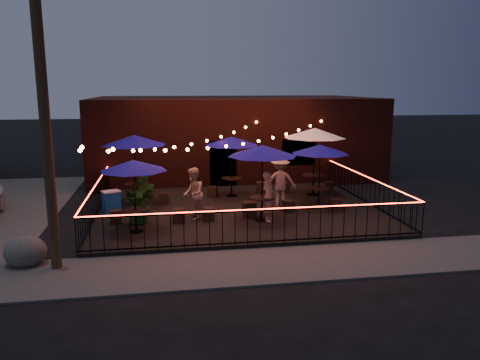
# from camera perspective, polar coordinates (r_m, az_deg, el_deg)

# --- Properties ---
(ground) EXTENTS (110.00, 110.00, 0.00)m
(ground) POSITION_cam_1_polar(r_m,az_deg,el_deg) (15.36, 0.89, -5.93)
(ground) COLOR black
(ground) RESTS_ON ground
(patio) EXTENTS (10.00, 8.00, 0.15)m
(patio) POSITION_cam_1_polar(r_m,az_deg,el_deg) (17.24, -0.31, -3.74)
(patio) COLOR black
(patio) RESTS_ON ground
(sidewalk) EXTENTS (18.00, 2.50, 0.05)m
(sidewalk) POSITION_cam_1_polar(r_m,az_deg,el_deg) (12.35, 3.64, -10.24)
(sidewalk) COLOR #3F3D3A
(sidewalk) RESTS_ON ground
(brick_building) EXTENTS (14.00, 8.00, 4.00)m
(brick_building) POSITION_cam_1_polar(r_m,az_deg,el_deg) (24.82, -0.97, 5.44)
(brick_building) COLOR #34130E
(brick_building) RESTS_ON ground
(utility_pole) EXTENTS (0.26, 0.26, 8.00)m
(utility_pole) POSITION_cam_1_polar(r_m,az_deg,el_deg) (12.16, -22.77, 7.81)
(utility_pole) COLOR #3B2818
(utility_pole) RESTS_ON ground
(fence_front) EXTENTS (10.00, 0.04, 1.04)m
(fence_front) POSITION_cam_1_polar(r_m,az_deg,el_deg) (13.29, 2.45, -5.73)
(fence_front) COLOR black
(fence_front) RESTS_ON patio
(fence_left) EXTENTS (0.04, 8.00, 1.04)m
(fence_left) POSITION_cam_1_polar(r_m,az_deg,el_deg) (17.05, -17.15, -2.39)
(fence_left) COLOR black
(fence_left) RESTS_ON patio
(fence_right) EXTENTS (0.04, 8.00, 1.04)m
(fence_right) POSITION_cam_1_polar(r_m,az_deg,el_deg) (18.54, 15.14, -1.19)
(fence_right) COLOR black
(fence_right) RESTS_ON patio
(festoon_lights) EXTENTS (10.02, 8.72, 1.32)m
(festoon_lights) POSITION_cam_1_polar(r_m,az_deg,el_deg) (16.34, -3.65, 4.14)
(festoon_lights) COLOR orange
(festoon_lights) RESTS_ON ground
(cafe_table_0) EXTENTS (2.40, 2.40, 2.25)m
(cafe_table_0) POSITION_cam_1_polar(r_m,az_deg,el_deg) (14.41, -12.86, 1.62)
(cafe_table_0) COLOR black
(cafe_table_0) RESTS_ON patio
(cafe_table_1) EXTENTS (2.87, 2.87, 2.65)m
(cafe_table_1) POSITION_cam_1_polar(r_m,az_deg,el_deg) (17.82, -12.78, 4.64)
(cafe_table_1) COLOR black
(cafe_table_1) RESTS_ON patio
(cafe_table_2) EXTENTS (2.32, 2.32, 2.54)m
(cafe_table_2) POSITION_cam_1_polar(r_m,az_deg,el_deg) (15.28, 2.76, 3.46)
(cafe_table_2) COLOR black
(cafe_table_2) RESTS_ON patio
(cafe_table_3) EXTENTS (2.53, 2.53, 2.44)m
(cafe_table_3) POSITION_cam_1_polar(r_m,az_deg,el_deg) (18.77, -1.05, 4.66)
(cafe_table_3) COLOR black
(cafe_table_3) RESTS_ON patio
(cafe_table_4) EXTENTS (2.57, 2.57, 2.33)m
(cafe_table_4) POSITION_cam_1_polar(r_m,az_deg,el_deg) (17.35, 9.75, 3.61)
(cafe_table_4) COLOR black
(cafe_table_4) RESTS_ON patio
(cafe_table_5) EXTENTS (3.15, 3.15, 2.76)m
(cafe_table_5) POSITION_cam_1_polar(r_m,az_deg,el_deg) (19.18, 9.10, 5.56)
(cafe_table_5) COLOR black
(cafe_table_5) RESTS_ON patio
(bistro_chair_0) EXTENTS (0.39, 0.39, 0.44)m
(bistro_chair_0) POSITION_cam_1_polar(r_m,az_deg,el_deg) (15.87, -14.90, -4.37)
(bistro_chair_0) COLOR black
(bistro_chair_0) RESTS_ON patio
(bistro_chair_1) EXTENTS (0.43, 0.43, 0.46)m
(bistro_chair_1) POSITION_cam_1_polar(r_m,az_deg,el_deg) (15.57, -7.48, -4.33)
(bistro_chair_1) COLOR black
(bistro_chair_1) RESTS_ON patio
(bistro_chair_2) EXTENTS (0.45, 0.45, 0.42)m
(bistro_chair_2) POSITION_cam_1_polar(r_m,az_deg,el_deg) (18.72, -13.05, -1.92)
(bistro_chair_2) COLOR black
(bistro_chair_2) RESTS_ON patio
(bistro_chair_3) EXTENTS (0.38, 0.38, 0.42)m
(bistro_chair_3) POSITION_cam_1_polar(r_m,az_deg,el_deg) (18.13, -9.23, -2.19)
(bistro_chair_3) COLOR black
(bistro_chair_3) RESTS_ON patio
(bistro_chair_4) EXTENTS (0.39, 0.39, 0.44)m
(bistro_chair_4) POSITION_cam_1_polar(r_m,az_deg,el_deg) (15.69, -3.88, -4.19)
(bistro_chair_4) COLOR black
(bistro_chair_4) RESTS_ON patio
(bistro_chair_5) EXTENTS (0.44, 0.44, 0.52)m
(bistro_chair_5) POSITION_cam_1_polar(r_m,az_deg,el_deg) (16.13, 1.14, -3.58)
(bistro_chair_5) COLOR black
(bistro_chair_5) RESTS_ON patio
(bistro_chair_6) EXTENTS (0.45, 0.45, 0.42)m
(bistro_chair_6) POSITION_cam_1_polar(r_m,az_deg,el_deg) (19.03, -3.36, -1.43)
(bistro_chair_6) COLOR black
(bistro_chair_6) RESTS_ON patio
(bistro_chair_7) EXTENTS (0.46, 0.46, 0.48)m
(bistro_chair_7) POSITION_cam_1_polar(r_m,az_deg,el_deg) (19.59, 2.65, -0.95)
(bistro_chair_7) COLOR black
(bistro_chair_7) RESTS_ON patio
(bistro_chair_8) EXTENTS (0.46, 0.46, 0.42)m
(bistro_chair_8) POSITION_cam_1_polar(r_m,az_deg,el_deg) (16.79, 5.95, -3.20)
(bistro_chair_8) COLOR black
(bistro_chair_8) RESTS_ON patio
(bistro_chair_9) EXTENTS (0.48, 0.48, 0.45)m
(bistro_chair_9) POSITION_cam_1_polar(r_m,az_deg,el_deg) (17.18, 11.62, -3.00)
(bistro_chair_9) COLOR black
(bistro_chair_9) RESTS_ON patio
(bistro_chair_10) EXTENTS (0.42, 0.42, 0.43)m
(bistro_chair_10) POSITION_cam_1_polar(r_m,az_deg,el_deg) (19.85, 5.39, -0.90)
(bistro_chair_10) COLOR black
(bistro_chair_10) RESTS_ON patio
(bistro_chair_11) EXTENTS (0.44, 0.44, 0.42)m
(bistro_chair_11) POSITION_cam_1_polar(r_m,az_deg,el_deg) (20.25, 10.86, -0.83)
(bistro_chair_11) COLOR black
(bistro_chair_11) RESTS_ON patio
(patron_a) EXTENTS (0.50, 0.67, 1.68)m
(patron_a) POSITION_cam_1_polar(r_m,az_deg,el_deg) (15.52, 3.48, -1.99)
(patron_a) COLOR #E1AB97
(patron_a) RESTS_ON patio
(patron_b) EXTENTS (0.69, 0.87, 1.75)m
(patron_b) POSITION_cam_1_polar(r_m,az_deg,el_deg) (15.77, -5.70, -1.66)
(patron_b) COLOR tan
(patron_b) RESTS_ON patio
(patron_c) EXTENTS (1.32, 0.89, 1.90)m
(patron_c) POSITION_cam_1_polar(r_m,az_deg,el_deg) (17.38, 4.92, -0.17)
(patron_c) COLOR #DFAD8D
(patron_c) RESTS_ON patio
(potted_shrub_a) EXTENTS (1.17, 1.03, 1.23)m
(potted_shrub_a) POSITION_cam_1_polar(r_m,az_deg,el_deg) (15.61, -12.09, -3.00)
(potted_shrub_a) COLOR #173F0C
(potted_shrub_a) RESTS_ON patio
(potted_shrub_b) EXTENTS (0.98, 0.88, 1.48)m
(potted_shrub_b) POSITION_cam_1_polar(r_m,az_deg,el_deg) (17.63, -12.09, -0.93)
(potted_shrub_b) COLOR #1C3B10
(potted_shrub_b) RESTS_ON patio
(potted_shrub_c) EXTENTS (0.94, 0.94, 1.27)m
(potted_shrub_c) POSITION_cam_1_polar(r_m,az_deg,el_deg) (19.11, -11.47, -0.27)
(potted_shrub_c) COLOR #1B4110
(potted_shrub_c) RESTS_ON patio
(cooler) EXTENTS (0.73, 0.65, 0.80)m
(cooler) POSITION_cam_1_polar(r_m,az_deg,el_deg) (17.19, -15.40, -2.55)
(cooler) COLOR #11489F
(cooler) RESTS_ON patio
(boulder) EXTENTS (1.04, 0.90, 0.76)m
(boulder) POSITION_cam_1_polar(r_m,az_deg,el_deg) (13.37, -24.69, -7.96)
(boulder) COLOR #40413C
(boulder) RESTS_ON ground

